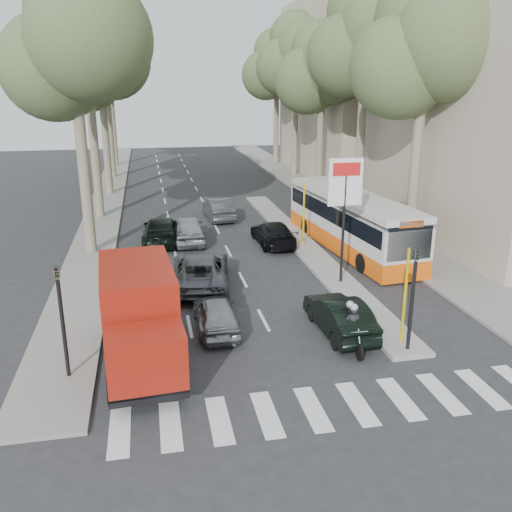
{
  "coord_description": "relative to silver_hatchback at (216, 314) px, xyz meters",
  "views": [
    {
      "loc": [
        -4.9,
        -16.37,
        8.61
      ],
      "look_at": [
        -0.6,
        4.96,
        1.6
      ],
      "focal_mm": 38.0,
      "sensor_mm": 36.0,
      "label": 1
    }
  ],
  "objects": [
    {
      "name": "ground",
      "position": [
        2.75,
        -1.53,
        -0.62
      ],
      "size": [
        120.0,
        120.0,
        0.0
      ],
      "primitive_type": "plane",
      "color": "#28282B",
      "rests_on": "ground"
    },
    {
      "name": "sidewalk_right",
      "position": [
        11.35,
        23.47,
        -0.56
      ],
      "size": [
        3.2,
        70.0,
        0.12
      ],
      "primitive_type": "cube",
      "color": "gray",
      "rests_on": "ground"
    },
    {
      "name": "median_left",
      "position": [
        -5.25,
        26.47,
        -0.56
      ],
      "size": [
        2.4,
        64.0,
        0.12
      ],
      "primitive_type": "cube",
      "color": "gray",
      "rests_on": "ground"
    },
    {
      "name": "traffic_island",
      "position": [
        6.0,
        9.47,
        -0.54
      ],
      "size": [
        1.5,
        26.0,
        0.16
      ],
      "primitive_type": "cube",
      "color": "gray",
      "rests_on": "ground"
    },
    {
      "name": "building_far",
      "position": [
        18.25,
        32.47,
        7.38
      ],
      "size": [
        11.0,
        20.0,
        16.0
      ],
      "primitive_type": "cube",
      "color": "#B7A88E",
      "rests_on": "ground"
    },
    {
      "name": "billboard",
      "position": [
        6.0,
        3.46,
        3.09
      ],
      "size": [
        1.5,
        12.1,
        5.6
      ],
      "color": "yellow",
      "rests_on": "ground"
    },
    {
      "name": "traffic_light_island",
      "position": [
        6.0,
        -3.03,
        1.87
      ],
      "size": [
        0.16,
        0.41,
        3.6
      ],
      "color": "black",
      "rests_on": "ground"
    },
    {
      "name": "traffic_light_left",
      "position": [
        -4.85,
        -2.53,
        1.87
      ],
      "size": [
        0.16,
        0.41,
        3.6
      ],
      "color": "black",
      "rests_on": "ground"
    },
    {
      "name": "tree_l_a",
      "position": [
        -5.12,
        10.58,
        9.77
      ],
      "size": [
        7.4,
        7.2,
        14.1
      ],
      "color": "#6B604C",
      "rests_on": "ground"
    },
    {
      "name": "tree_l_b",
      "position": [
        -5.22,
        18.58,
        10.46
      ],
      "size": [
        7.4,
        7.2,
        14.88
      ],
      "color": "#6B604C",
      "rests_on": "ground"
    },
    {
      "name": "tree_l_c",
      "position": [
        -5.02,
        26.58,
        9.42
      ],
      "size": [
        7.4,
        7.2,
        13.71
      ],
      "color": "#6B604C",
      "rests_on": "ground"
    },
    {
      "name": "tree_l_d",
      "position": [
        -5.12,
        34.58,
        11.15
      ],
      "size": [
        7.4,
        7.2,
        15.66
      ],
      "color": "#6B604C",
      "rests_on": "ground"
    },
    {
      "name": "tree_l_e",
      "position": [
        -5.22,
        42.58,
        10.11
      ],
      "size": [
        7.4,
        7.2,
        14.49
      ],
      "color": "#6B604C",
      "rests_on": "ground"
    },
    {
      "name": "tree_r_a",
      "position": [
        11.88,
        8.58,
        9.77
      ],
      "size": [
        7.4,
        7.2,
        14.1
      ],
      "color": "#6B604C",
      "rests_on": "ground"
    },
    {
      "name": "tree_r_b",
      "position": [
        11.98,
        16.58,
        10.8
      ],
      "size": [
        7.4,
        7.2,
        15.27
      ],
      "color": "#6B604C",
      "rests_on": "ground"
    },
    {
      "name": "tree_r_c",
      "position": [
        11.78,
        24.58,
        9.08
      ],
      "size": [
        7.4,
        7.2,
        13.32
      ],
      "color": "#6B604C",
      "rests_on": "ground"
    },
    {
      "name": "tree_r_d",
      "position": [
        11.88,
        32.58,
        10.46
      ],
      "size": [
        7.4,
        7.2,
        14.88
      ],
      "color": "#6B604C",
      "rests_on": "ground"
    },
    {
      "name": "tree_r_e",
      "position": [
        11.98,
        40.58,
        9.77
      ],
      "size": [
        7.4,
        7.2,
        14.1
      ],
      "color": "#6B604C",
      "rests_on": "ground"
    },
    {
      "name": "silver_hatchback",
      "position": [
        0.0,
        0.0,
        0.0
      ],
      "size": [
        1.48,
        3.62,
        1.23
      ],
      "primitive_type": "imported",
      "rotation": [
        0.0,
        0.0,
        3.15
      ],
      "color": "#919398",
      "rests_on": "ground"
    },
    {
      "name": "dark_hatchback",
      "position": [
        4.29,
        -1.12,
        0.05
      ],
      "size": [
        1.58,
        4.1,
        1.33
      ],
      "primitive_type": "imported",
      "rotation": [
        0.0,
        0.0,
        3.18
      ],
      "color": "black",
      "rests_on": "ground"
    },
    {
      "name": "queue_car_a",
      "position": [
        -0.12,
        4.47,
        0.12
      ],
      "size": [
        3.09,
        5.57,
        1.47
      ],
      "primitive_type": "imported",
      "rotation": [
        0.0,
        0.0,
        3.02
      ],
      "color": "#54575C",
      "rests_on": "ground"
    },
    {
      "name": "queue_car_b",
      "position": [
        4.48,
        10.14,
        0.03
      ],
      "size": [
        1.91,
        4.5,
        1.3
      ],
      "primitive_type": "imported",
      "rotation": [
        0.0,
        0.0,
        3.16
      ],
      "color": "black",
      "rests_on": "ground"
    },
    {
      "name": "queue_car_c",
      "position": [
        -0.14,
        11.55,
        0.14
      ],
      "size": [
        1.89,
        4.49,
        1.52
      ],
      "primitive_type": "imported",
      "rotation": [
        0.0,
        0.0,
        3.16
      ],
      "color": "#9FA3A7",
      "rests_on": "ground"
    },
    {
      "name": "queue_car_d",
      "position": [
        2.29,
        16.55,
        0.08
      ],
      "size": [
        1.75,
        4.28,
        1.38
      ],
      "primitive_type": "imported",
      "rotation": [
        0.0,
        0.0,
        3.21
      ],
      "color": "#484B4F",
      "rests_on": "ground"
    },
    {
      "name": "queue_car_e",
      "position": [
        -1.56,
        11.79,
        0.1
      ],
      "size": [
        2.31,
        5.04,
        1.43
      ],
      "primitive_type": "imported",
      "rotation": [
        0.0,
        0.0,
        3.08
      ],
      "color": "black",
      "rests_on": "ground"
    },
    {
      "name": "red_truck",
      "position": [
        -2.65,
        -1.94,
        1.03
      ],
      "size": [
        2.6,
        5.96,
        3.1
      ],
      "rotation": [
        0.0,
        0.0,
        0.07
      ],
      "color": "black",
      "rests_on": "ground"
    },
    {
      "name": "city_bus",
      "position": [
        8.35,
        8.57,
        0.97
      ],
      "size": [
        3.57,
        11.62,
        3.01
      ],
      "rotation": [
        0.0,
        0.0,
        0.1
      ],
      "color": "#EC580D",
      "rests_on": "ground"
    },
    {
      "name": "motorcycle",
      "position": [
        4.26,
        -2.28,
        0.15
      ],
      "size": [
        0.72,
        1.99,
        1.69
      ],
      "rotation": [
        0.0,
        0.0,
        -0.02
      ],
      "color": "black",
      "rests_on": "ground"
    },
    {
      "name": "pedestrian_near",
      "position": [
        9.95,
        4.03,
        0.48
      ],
      "size": [
        0.86,
        1.26,
        1.96
      ],
      "primitive_type": "imported",
      "rotation": [
        0.0,
        0.0,
        1.85
      ],
      "color": "#433854",
      "rests_on": "sidewalk_right"
    },
    {
      "name": "pedestrian_far",
      "position": [
        12.22,
        10.44,
        0.46
      ],
      "size": [
        1.35,
        0.92,
        1.92
      ],
      "primitive_type": "imported",
      "rotation": [
        0.0,
        0.0,
        3.47
      ],
      "color": "brown",
      "rests_on": "sidewalk_right"
    }
  ]
}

